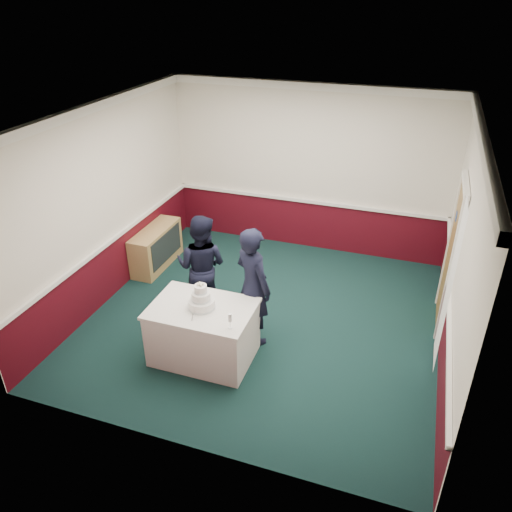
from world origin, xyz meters
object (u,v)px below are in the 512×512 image
(sideboard, at_px, (156,247))
(champagne_flute, at_px, (230,318))
(cake_table, at_px, (203,332))
(person_woman, at_px, (253,286))
(wedding_cake, at_px, (201,300))
(cake_knife, at_px, (193,316))
(person_man, at_px, (202,266))

(sideboard, distance_m, champagne_flute, 3.27)
(sideboard, relative_size, cake_table, 0.91)
(person_woman, bearing_deg, sideboard, 0.55)
(wedding_cake, bearing_deg, cake_knife, -98.53)
(sideboard, height_order, wedding_cake, wedding_cake)
(cake_table, distance_m, cake_knife, 0.44)
(wedding_cake, relative_size, cake_knife, 1.65)
(sideboard, relative_size, cake_knife, 5.45)
(wedding_cake, height_order, cake_knife, wedding_cake)
(cake_knife, bearing_deg, champagne_flute, -27.50)
(person_woman, bearing_deg, champagne_flute, 123.13)
(sideboard, relative_size, wedding_cake, 3.30)
(cake_table, height_order, cake_knife, cake_knife)
(sideboard, relative_size, champagne_flute, 5.85)
(cake_table, height_order, wedding_cake, wedding_cake)
(champagne_flute, bearing_deg, cake_knife, 171.42)
(cake_table, relative_size, person_woman, 0.77)
(sideboard, height_order, cake_table, cake_table)
(sideboard, relative_size, person_man, 0.75)
(sideboard, bearing_deg, cake_table, -48.02)
(sideboard, height_order, cake_knife, cake_knife)
(wedding_cake, xyz_separation_m, champagne_flute, (0.50, -0.28, 0.03))
(person_woman, bearing_deg, cake_table, 82.41)
(sideboard, xyz_separation_m, person_man, (1.36, -1.05, 0.45))
(sideboard, height_order, champagne_flute, champagne_flute)
(sideboard, bearing_deg, person_woman, -31.68)
(sideboard, distance_m, person_man, 1.77)
(cake_table, height_order, person_woman, person_woman)
(person_man, bearing_deg, wedding_cake, 112.58)
(cake_knife, distance_m, person_man, 1.21)
(sideboard, xyz_separation_m, wedding_cake, (1.79, -1.99, 0.55))
(wedding_cake, xyz_separation_m, person_woman, (0.49, 0.58, -0.04))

